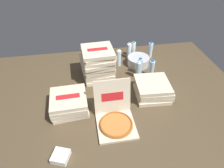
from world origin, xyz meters
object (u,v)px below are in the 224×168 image
at_px(pizza_stack_right_near, 98,63).
at_px(ice_bucket, 138,61).
at_px(pizza_stack_left_far, 69,103).
at_px(open_pizza_box, 115,117).
at_px(water_bottle_1, 119,58).
at_px(water_bottle_6, 150,50).
at_px(water_bottle_2, 133,49).
at_px(water_bottle_5, 138,70).
at_px(water_bottle_4, 129,51).
at_px(water_bottle_3, 140,66).
at_px(water_bottle_0, 152,69).
at_px(napkin_pile, 61,156).
at_px(pizza_stack_left_near, 153,89).

xyz_separation_m(pizza_stack_right_near, ice_bucket, (0.61, 0.18, -0.14)).
height_order(pizza_stack_right_near, pizza_stack_left_far, pizza_stack_right_near).
bearing_deg(open_pizza_box, ice_bucket, 62.30).
height_order(water_bottle_1, water_bottle_6, same).
height_order(water_bottle_2, water_bottle_5, same).
height_order(ice_bucket, water_bottle_4, water_bottle_4).
height_order(open_pizza_box, water_bottle_1, open_pizza_box).
distance_m(pizza_stack_right_near, water_bottle_3, 0.58).
bearing_deg(pizza_stack_right_near, water_bottle_3, -4.20).
relative_size(pizza_stack_left_far, ice_bucket, 1.34).
xyz_separation_m(ice_bucket, water_bottle_0, (0.09, -0.30, 0.06)).
xyz_separation_m(open_pizza_box, water_bottle_4, (0.44, 1.22, 0.04)).
bearing_deg(pizza_stack_right_near, pizza_stack_left_far, -124.55).
bearing_deg(water_bottle_0, water_bottle_2, 101.37).
distance_m(open_pizza_box, water_bottle_6, 1.42).
height_order(water_bottle_3, water_bottle_6, same).
height_order(water_bottle_2, water_bottle_6, same).
relative_size(ice_bucket, water_bottle_6, 1.25).
xyz_separation_m(water_bottle_0, water_bottle_4, (-0.19, 0.51, 0.00)).
bearing_deg(water_bottle_5, napkin_pile, -133.45).
distance_m(water_bottle_0, water_bottle_5, 0.19).
bearing_deg(pizza_stack_left_far, ice_bucket, 36.57).
bearing_deg(open_pizza_box, water_bottle_3, 58.37).
height_order(water_bottle_1, water_bottle_4, same).
xyz_separation_m(open_pizza_box, water_bottle_0, (0.63, 0.71, 0.04)).
distance_m(pizza_stack_left_near, napkin_pile, 1.27).
xyz_separation_m(pizza_stack_right_near, pizza_stack_left_far, (-0.39, -0.56, -0.12)).
relative_size(open_pizza_box, water_bottle_3, 1.89).
height_order(pizza_stack_left_near, water_bottle_5, water_bottle_5).
bearing_deg(open_pizza_box, pizza_stack_left_near, 33.24).
distance_m(ice_bucket, water_bottle_5, 0.32).
distance_m(pizza_stack_left_far, water_bottle_5, 1.01).
height_order(pizza_stack_right_near, water_bottle_0, pizza_stack_right_near).
distance_m(water_bottle_4, napkin_pile, 1.84).
relative_size(water_bottle_0, napkin_pile, 1.77).
bearing_deg(open_pizza_box, water_bottle_6, 57.22).
bearing_deg(water_bottle_5, water_bottle_4, 90.09).
relative_size(water_bottle_5, water_bottle_6, 1.00).
bearing_deg(water_bottle_1, water_bottle_4, 41.84).
height_order(water_bottle_4, water_bottle_5, same).
height_order(pizza_stack_left_near, water_bottle_6, water_bottle_6).
bearing_deg(pizza_stack_left_near, water_bottle_1, 111.32).
distance_m(pizza_stack_left_near, water_bottle_3, 0.45).
bearing_deg(pizza_stack_left_near, water_bottle_6, 73.98).
bearing_deg(water_bottle_0, water_bottle_3, 149.62).
distance_m(water_bottle_1, water_bottle_5, 0.39).
xyz_separation_m(water_bottle_1, water_bottle_5, (0.19, -0.33, 0.00)).
bearing_deg(water_bottle_0, pizza_stack_left_far, -158.17).
relative_size(ice_bucket, napkin_pile, 2.21).
bearing_deg(pizza_stack_left_near, water_bottle_2, 90.48).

